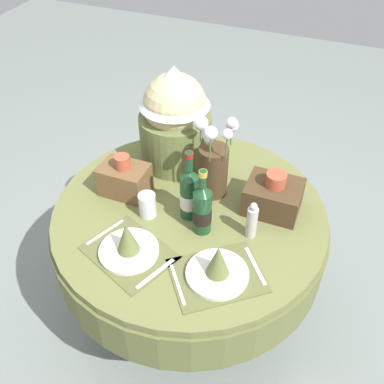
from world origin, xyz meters
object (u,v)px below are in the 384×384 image
Objects in this scene: tumbler_near_right at (147,205)px; wine_bottle_centre at (202,209)px; place_setting_left at (128,245)px; wine_bottle_left at (189,193)px; woven_basket_side_right at (273,196)px; gift_tub_back_left at (175,114)px; woven_basket_side_left at (125,179)px; dining_table at (190,234)px; flower_vase at (214,163)px; pepper_mill at (252,221)px; place_setting_right at (218,268)px.

wine_bottle_centre is at bearing 0.69° from tumbler_near_right.
wine_bottle_left is (0.14, 0.29, 0.08)m from place_setting_left.
woven_basket_side_right is (0.32, 0.17, -0.05)m from wine_bottle_left.
woven_basket_side_right is (0.53, -0.17, -0.19)m from gift_tub_back_left.
woven_basket_side_right is at bearing 11.80° from woven_basket_side_left.
dining_table is 0.36m from flower_vase.
woven_basket_side_left is (-0.12, -0.31, -0.19)m from gift_tub_back_left.
flower_vase is 0.32m from pepper_mill.
woven_basket_side_left reaches higher than dining_table.
wine_bottle_left is 0.66× the size of gift_tub_back_left.
tumbler_near_right is at bearing -84.16° from gift_tub_back_left.
gift_tub_back_left reaches higher than wine_bottle_left.
wine_bottle_centre is 0.26m from tumbler_near_right.
place_setting_right is (0.23, -0.30, 0.20)m from dining_table.
dining_table is 0.30m from wine_bottle_centre.
place_setting_left is 0.33m from wine_bottle_left.
place_setting_right is 0.85× the size of gift_tub_back_left.
gift_tub_back_left is 0.59m from woven_basket_side_right.
tumbler_near_right is at bearing 152.38° from place_setting_right.
place_setting_right is at bearing -55.81° from wine_bottle_centre.
place_setting_right is at bearing -68.16° from flower_vase.
flower_vase is at bearing 177.29° from woven_basket_side_right.
wine_bottle_left is 3.04× the size of tumbler_near_right.
place_setting_right is at bearing -102.94° from woven_basket_side_right.
gift_tub_back_left is 2.14× the size of woven_basket_side_right.
place_setting_left is at bearing -134.26° from wine_bottle_centre.
wine_bottle_left reaches higher than place_setting_left.
wine_bottle_centre reaches higher than place_setting_left.
tumbler_near_right is at bearing -159.01° from wine_bottle_left.
wine_bottle_centre reaches higher than tumbler_near_right.
pepper_mill reaches higher than place_setting_left.
tumbler_near_right is 0.54m from woven_basket_side_right.
woven_basket_side_left is 0.90× the size of woven_basket_side_right.
woven_basket_side_left is at bearing 151.23° from place_setting_right.
wine_bottle_left is 0.28m from pepper_mill.
pepper_mill is 0.85× the size of woven_basket_side_left.
flower_vase is at bearing 22.03° from woven_basket_side_left.
place_setting_right is 0.78m from gift_tub_back_left.
gift_tub_back_left is at bearing 143.48° from pepper_mill.
gift_tub_back_left reaches higher than woven_basket_side_left.
woven_basket_side_left is at bearing 174.14° from wine_bottle_left.
wine_bottle_left is 0.10m from wine_bottle_centre.
woven_basket_side_left is at bearing 178.96° from dining_table.
place_setting_left is at bearing -116.07° from wine_bottle_left.
pepper_mill is 0.19m from woven_basket_side_right.
wine_bottle_left is 0.42m from gift_tub_back_left.
woven_basket_side_left is at bearing -168.20° from woven_basket_side_right.
place_setting_right is 1.82× the size of woven_basket_side_right.
dining_table is at bearing 30.50° from tumbler_near_right.
woven_basket_side_left is (-0.61, 0.05, -0.01)m from pepper_mill.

